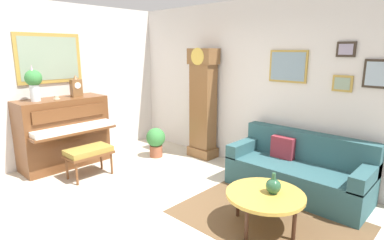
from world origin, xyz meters
name	(u,v)px	position (x,y,z in m)	size (l,w,h in m)	color
ground_plane	(137,216)	(0.00, 0.00, -0.05)	(6.40, 6.00, 0.10)	beige
wall_left	(42,84)	(-2.60, 0.00, 1.41)	(0.13, 4.90, 2.80)	silver
wall_back	(248,85)	(0.02, 2.40, 1.40)	(5.30, 0.13, 2.80)	silver
area_rug	(267,219)	(1.28, 0.98, 0.00)	(2.10, 1.50, 0.01)	brown
piano	(64,132)	(-2.23, 0.15, 0.60)	(0.87, 1.44, 1.19)	brown
piano_bench	(89,152)	(-1.45, 0.17, 0.41)	(0.42, 0.70, 0.48)	brown
grandfather_clock	(203,107)	(-0.79, 2.15, 0.96)	(0.52, 0.34, 2.03)	brown
couch	(298,171)	(1.21, 1.93, 0.31)	(1.90, 0.80, 0.84)	#2D565B
coffee_table	(265,196)	(1.34, 0.79, 0.40)	(0.88, 0.88, 0.43)	gold
mantel_clock	(76,87)	(-2.23, 0.43, 1.36)	(0.13, 0.18, 0.38)	brown
flower_vase	(34,81)	(-2.23, -0.26, 1.51)	(0.26, 0.26, 0.58)	silver
teacup	(56,98)	(-2.19, 0.06, 1.22)	(0.12, 0.12, 0.06)	beige
green_jug	(273,186)	(1.40, 0.85, 0.51)	(0.17, 0.17, 0.24)	#234C33
potted_plant	(156,140)	(-1.41, 1.52, 0.32)	(0.36, 0.36, 0.56)	#935138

